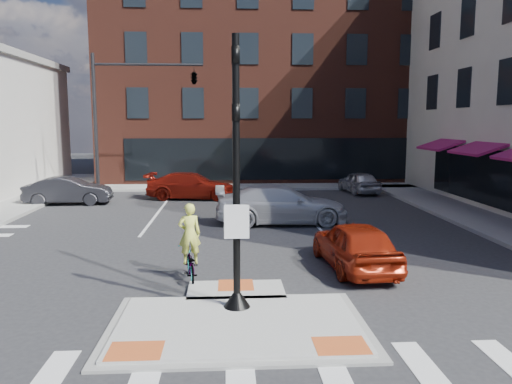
{
  "coord_description": "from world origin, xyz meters",
  "views": [
    {
      "loc": [
        -0.19,
        -10.41,
        4.25
      ],
      "look_at": [
        0.73,
        5.64,
        2.0
      ],
      "focal_mm": 35.0,
      "sensor_mm": 36.0,
      "label": 1
    }
  ],
  "objects": [
    {
      "name": "ground",
      "position": [
        0.0,
        0.0,
        0.0
      ],
      "size": [
        120.0,
        120.0,
        0.0
      ],
      "primitive_type": "plane",
      "color": "#28282B",
      "rests_on": "ground"
    },
    {
      "name": "refuge_island",
      "position": [
        0.0,
        -0.26,
        0.05
      ],
      "size": [
        5.4,
        4.65,
        0.13
      ],
      "color": "gray",
      "rests_on": "ground"
    },
    {
      "name": "sidewalk_e",
      "position": [
        10.8,
        10.0,
        0.07
      ],
      "size": [
        3.0,
        24.0,
        0.15
      ],
      "primitive_type": "cube",
      "color": "gray",
      "rests_on": "ground"
    },
    {
      "name": "sidewalk_n",
      "position": [
        3.0,
        22.0,
        0.07
      ],
      "size": [
        26.0,
        3.0,
        0.15
      ],
      "primitive_type": "cube",
      "color": "gray",
      "rests_on": "ground"
    },
    {
      "name": "building_n",
      "position": [
        3.0,
        31.99,
        7.8
      ],
      "size": [
        24.4,
        18.4,
        15.5
      ],
      "color": "#4F2218",
      "rests_on": "ground"
    },
    {
      "name": "building_far_left",
      "position": [
        -4.0,
        52.0,
        5.0
      ],
      "size": [
        10.0,
        12.0,
        10.0
      ],
      "primitive_type": "cube",
      "color": "slate",
      "rests_on": "ground"
    },
    {
      "name": "building_far_right",
      "position": [
        9.0,
        54.0,
        6.0
      ],
      "size": [
        12.0,
        12.0,
        12.0
      ],
      "primitive_type": "cube",
      "color": "brown",
      "rests_on": "ground"
    },
    {
      "name": "signal_pole",
      "position": [
        0.0,
        0.4,
        2.36
      ],
      "size": [
        0.6,
        0.6,
        5.98
      ],
      "color": "black",
      "rests_on": "refuge_island"
    },
    {
      "name": "mast_arm_signal",
      "position": [
        -3.47,
        18.0,
        6.21
      ],
      "size": [
        6.1,
        2.24,
        8.0
      ],
      "color": "black",
      "rests_on": "ground"
    },
    {
      "name": "red_sedan",
      "position": [
        3.5,
        3.57,
        0.71
      ],
      "size": [
        2.02,
        4.31,
        1.43
      ],
      "primitive_type": "imported",
      "rotation": [
        0.0,
        0.0,
        3.22
      ],
      "color": "#9B230E",
      "rests_on": "ground"
    },
    {
      "name": "white_pickup",
      "position": [
        2.08,
        10.26,
        0.81
      ],
      "size": [
        5.6,
        2.34,
        1.62
      ],
      "primitive_type": "imported",
      "rotation": [
        0.0,
        0.0,
        1.59
      ],
      "color": "silver",
      "rests_on": "ground"
    },
    {
      "name": "bg_car_dark",
      "position": [
        -8.5,
        15.88,
        0.72
      ],
      "size": [
        4.43,
        1.75,
        1.44
      ],
      "primitive_type": "imported",
      "rotation": [
        0.0,
        0.0,
        1.62
      ],
      "color": "#232328",
      "rests_on": "ground"
    },
    {
      "name": "bg_car_silver",
      "position": [
        7.75,
        19.12,
        0.66
      ],
      "size": [
        2.04,
        4.06,
        1.33
      ],
      "primitive_type": "imported",
      "rotation": [
        0.0,
        0.0,
        3.27
      ],
      "color": "silver",
      "rests_on": "ground"
    },
    {
      "name": "bg_car_red",
      "position": [
        -2.19,
        17.38,
        0.73
      ],
      "size": [
        5.23,
        2.61,
        1.46
      ],
      "primitive_type": "imported",
      "rotation": [
        0.0,
        0.0,
        1.45
      ],
      "color": "maroon",
      "rests_on": "ground"
    },
    {
      "name": "cyclist",
      "position": [
        -1.23,
        2.8,
        0.71
      ],
      "size": [
        0.82,
        1.72,
        2.11
      ],
      "rotation": [
        0.0,
        0.0,
        3.3
      ],
      "color": "#3F3F44",
      "rests_on": "ground"
    }
  ]
}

